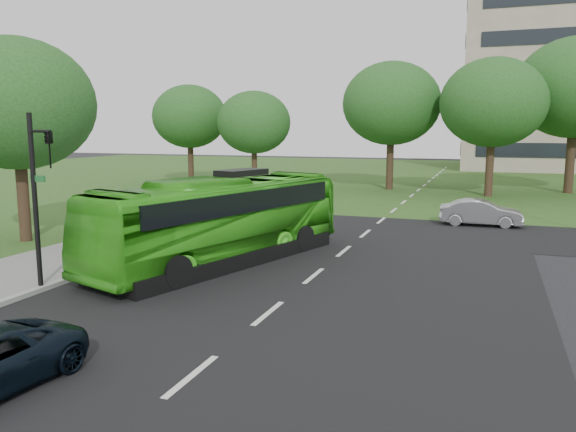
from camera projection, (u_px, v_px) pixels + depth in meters
The scene contains 11 objects.
ground at pixel (293, 293), 16.48m from camera, with size 160.00×160.00×0.00m, color black.
street_surfaces at pixel (400, 200), 37.75m from camera, with size 120.00×120.00×0.15m.
tree_park_a at pixel (254, 123), 44.90m from camera, with size 5.88×5.88×7.81m.
tree_park_b at pixel (392, 104), 43.80m from camera, with size 7.63×7.63×10.00m.
tree_park_c at pixel (493, 103), 39.23m from camera, with size 7.33×7.33×9.73m.
tree_park_d at pixel (576, 88), 41.11m from camera, with size 8.67×8.67×11.46m.
tree_park_f at pixel (190, 117), 48.89m from camera, with size 6.45×6.45×8.61m.
tree_side_near at pixel (16, 104), 23.25m from camera, with size 6.42×6.42×8.54m.
bus at pixel (222, 220), 20.09m from camera, with size 2.58×11.04×3.07m, color green.
sedan at pixel (481, 213), 27.93m from camera, with size 1.38×3.96×1.31m, color #B0B0B5.
traffic_light at pixel (39, 188), 16.24m from camera, with size 0.84×0.25×5.23m.
Camera 1 is at (5.26, -15.05, 4.76)m, focal length 35.00 mm.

